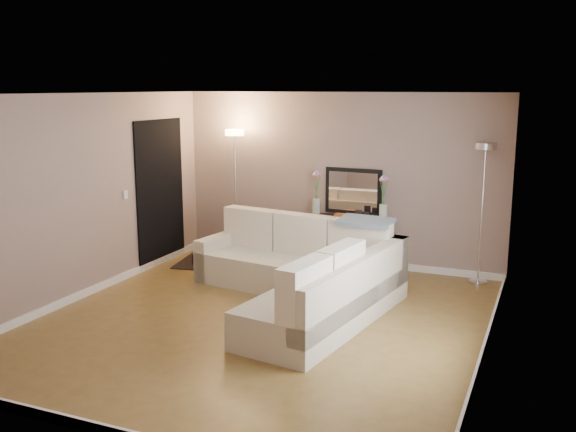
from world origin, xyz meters
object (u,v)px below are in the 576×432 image
at_px(floor_lamp_lit, 235,168).
at_px(floor_lamp_unlit, 484,185).
at_px(console_table, 344,239).
at_px(sectional_sofa, 305,275).

bearing_deg(floor_lamp_lit, floor_lamp_unlit, 0.93).
bearing_deg(floor_lamp_lit, console_table, 3.65).
bearing_deg(sectional_sofa, console_table, 92.08).
xyz_separation_m(sectional_sofa, console_table, (-0.06, 1.74, 0.07)).
bearing_deg(floor_lamp_unlit, floor_lamp_lit, -179.07).
xyz_separation_m(sectional_sofa, floor_lamp_lit, (-1.82, 1.63, 1.07)).
relative_size(floor_lamp_lit, floor_lamp_unlit, 1.04).
distance_m(console_table, floor_lamp_lit, 2.02).
xyz_separation_m(sectional_sofa, floor_lamp_unlit, (1.91, 1.69, 1.01)).
relative_size(sectional_sofa, floor_lamp_unlit, 1.56).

